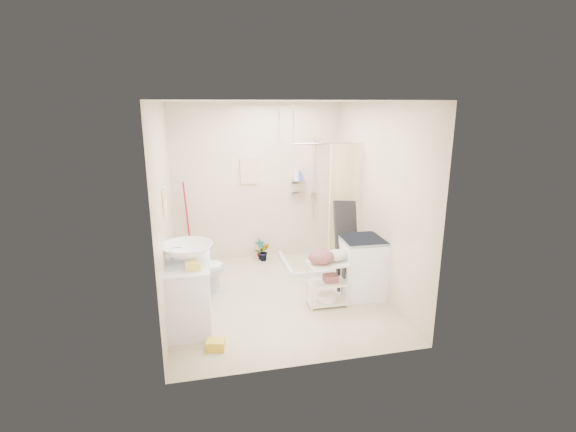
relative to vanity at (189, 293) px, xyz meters
name	(u,v)px	position (x,y,z in m)	size (l,w,h in m)	color
floor	(277,296)	(1.16, 0.51, -0.41)	(3.20, 3.20, 0.00)	beige
ceiling	(276,101)	(1.16, 0.51, 2.19)	(2.80, 3.20, 0.04)	silver
wall_back	(258,183)	(1.16, 2.11, 0.89)	(2.80, 0.04, 2.60)	beige
wall_front	(310,244)	(1.16, -1.09, 0.89)	(2.80, 0.04, 2.60)	beige
wall_left	(165,211)	(-0.24, 0.51, 0.89)	(0.04, 3.20, 2.60)	beige
wall_right	(377,199)	(2.56, 0.51, 0.89)	(0.04, 3.20, 2.60)	beige
vanity	(189,293)	(0.00, 0.00, 0.00)	(0.52, 0.93, 0.82)	silver
sink	(187,252)	(0.01, 0.00, 0.51)	(0.60, 0.60, 0.21)	silver
counter_basket	(193,265)	(0.07, -0.27, 0.45)	(0.16, 0.13, 0.09)	gold
floor_basket	(216,343)	(0.26, -0.60, -0.33)	(0.28, 0.22, 0.15)	yellow
toilet	(199,268)	(0.12, 0.90, -0.05)	(0.40, 0.70, 0.71)	white
mop	(185,223)	(-0.06, 2.05, 0.29)	(0.13, 0.13, 1.39)	#A91625
potted_plant_a	(260,249)	(1.15, 1.96, -0.23)	(0.19, 0.13, 0.36)	brown
potted_plant_b	(264,252)	(1.21, 1.89, -0.25)	(0.17, 0.14, 0.32)	brown
hanging_towel	(249,171)	(1.01, 2.09, 1.09)	(0.28, 0.03, 0.42)	beige
towel_ring	(164,201)	(-0.22, 0.31, 1.06)	(0.04, 0.22, 0.34)	#FFF397
tp_holder	(172,253)	(-0.20, 0.56, 0.31)	(0.08, 0.12, 0.14)	white
shower	(316,202)	(2.01, 1.56, 0.64)	(1.10, 1.10, 2.10)	silver
shampoo_bottle_a	(296,173)	(1.80, 2.04, 1.04)	(0.10, 0.10, 0.26)	silver
shampoo_bottle_b	(300,176)	(1.87, 2.04, 0.99)	(0.07, 0.07, 0.16)	#34489D
washing_machine	(361,267)	(2.30, 0.32, 0.00)	(0.56, 0.58, 0.82)	silver
laundry_rack	(327,280)	(1.75, 0.14, -0.05)	(0.51, 0.30, 0.71)	silver
ironing_board	(347,245)	(2.16, 0.54, 0.25)	(0.37, 0.11, 1.31)	black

